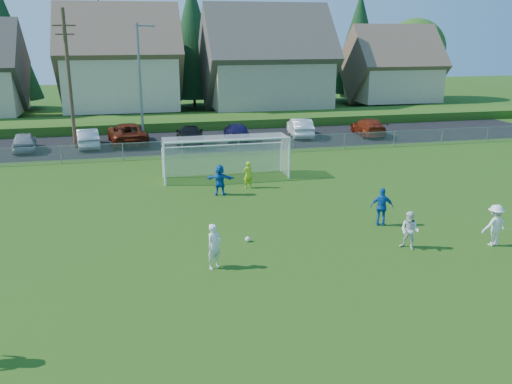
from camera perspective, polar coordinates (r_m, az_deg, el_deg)
ground at (r=17.96m, az=5.90°, el=-11.45°), size 160.00×160.00×0.00m
asphalt_lot at (r=43.60m, az=-5.84°, el=5.37°), size 60.00×60.00×0.00m
grass_embankment at (r=50.87m, az=-6.96°, el=7.39°), size 70.00×6.00×0.80m
soccer_ball at (r=22.60m, az=-0.88°, el=-4.98°), size 0.22×0.22×0.22m
player_white_a at (r=19.98m, az=-4.42°, el=-5.72°), size 0.74×0.69×1.70m
player_white_b at (r=22.48m, az=15.88°, el=-3.92°), size 0.95×0.97×1.57m
player_white_c at (r=24.02m, az=23.84°, el=-3.21°), size 1.16×0.73×1.73m
player_blue_a at (r=24.85m, az=13.12°, el=-1.54°), size 1.10×0.77×1.74m
player_blue_b at (r=28.82m, az=-3.82°, el=1.28°), size 1.61×0.87×1.65m
goalkeeper at (r=30.10m, az=-0.85°, el=1.83°), size 0.63×0.49×1.51m
car_a at (r=43.07m, az=-23.23°, el=4.90°), size 2.16×4.24×1.38m
car_b at (r=42.79m, az=-17.32°, el=5.46°), size 2.05×4.48×1.42m
car_c at (r=43.41m, az=-13.41°, el=6.04°), size 3.29×6.07×1.62m
car_d at (r=42.20m, az=-6.99°, el=5.98°), size 2.51×5.26×1.48m
car_e at (r=43.54m, az=-2.04°, el=6.41°), size 1.96×4.40×1.47m
car_f at (r=45.27m, az=4.68°, el=6.79°), size 2.21×4.78×1.52m
car_g at (r=46.64m, az=11.74°, el=6.72°), size 2.54×5.06×1.41m
soccer_goal at (r=32.18m, az=-3.26°, el=4.37°), size 7.42×1.90×2.50m
chainlink_fence at (r=38.13m, az=-4.78°, el=4.74°), size 52.06×0.06×1.20m
streetlight at (r=41.11m, az=-12.03°, el=11.24°), size 1.38×0.18×9.00m
utility_pole at (r=42.28m, az=-19.08°, el=11.26°), size 1.60×0.26×10.00m
houses_row at (r=57.88m, az=-6.04°, el=15.42°), size 53.90×11.45×13.27m
tree_row at (r=64.02m, az=-7.62°, el=15.09°), size 65.98×12.36×13.80m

